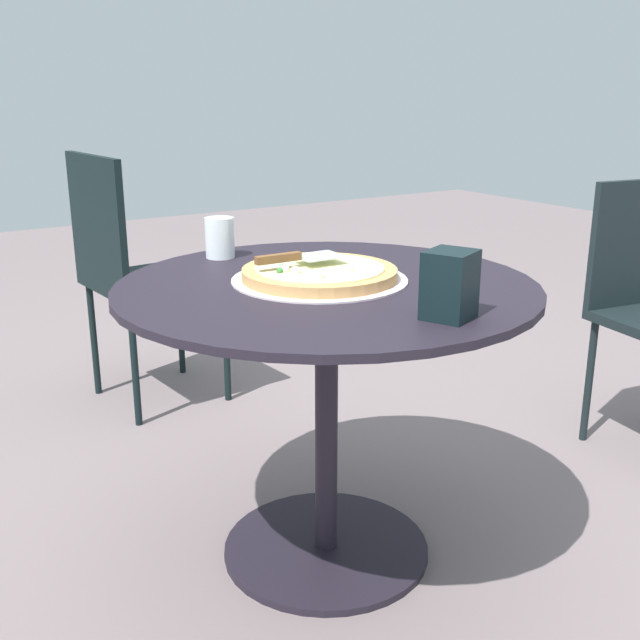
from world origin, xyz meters
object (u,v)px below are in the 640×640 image
(pizza_on_tray, at_px, (320,274))
(pizza_server, at_px, (298,257))
(patio_chair_corner, at_px, (133,263))
(patio_table, at_px, (327,356))
(napkin_dispenser, at_px, (450,285))
(drinking_cup, at_px, (220,238))

(pizza_on_tray, xyz_separation_m, pizza_server, (0.04, -0.03, 0.04))
(patio_chair_corner, bearing_deg, pizza_server, 90.96)
(pizza_on_tray, bearing_deg, patio_chair_corner, -87.04)
(patio_table, xyz_separation_m, pizza_server, (0.04, -0.06, 0.23))
(pizza_on_tray, height_order, patio_chair_corner, patio_chair_corner)
(pizza_on_tray, relative_size, patio_chair_corner, 0.45)
(pizza_server, xyz_separation_m, napkin_dispenser, (-0.09, 0.40, 0.01))
(pizza_on_tray, distance_m, drinking_cup, 0.35)
(pizza_server, bearing_deg, drinking_cup, -81.60)
(pizza_server, bearing_deg, pizza_on_tray, 143.04)
(napkin_dispenser, bearing_deg, pizza_server, 78.29)
(patio_table, distance_m, napkin_dispenser, 0.42)
(patio_table, relative_size, drinking_cup, 9.23)
(pizza_on_tray, xyz_separation_m, patio_chair_corner, (0.06, -1.12, -0.18))
(pizza_on_tray, relative_size, drinking_cup, 3.89)
(patio_table, xyz_separation_m, pizza_on_tray, (-0.00, -0.03, 0.19))
(napkin_dispenser, height_order, patio_chair_corner, patio_chair_corner)
(patio_table, distance_m, pizza_server, 0.24)
(drinking_cup, bearing_deg, pizza_server, 98.40)
(patio_table, height_order, pizza_server, pizza_server)
(pizza_server, relative_size, drinking_cup, 2.06)
(drinking_cup, relative_size, napkin_dispenser, 0.79)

